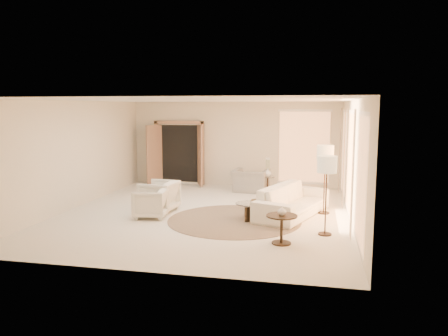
% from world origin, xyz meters
% --- Properties ---
extents(room, '(7.04, 8.04, 2.83)m').
position_xyz_m(room, '(0.00, 0.00, 1.40)').
color(room, white).
rests_on(room, ground).
extents(windows_right, '(0.10, 6.40, 2.40)m').
position_xyz_m(windows_right, '(3.45, 0.10, 1.35)').
color(windows_right, '#FDA965').
rests_on(windows_right, room).
extents(window_back_corner, '(1.70, 0.10, 2.40)m').
position_xyz_m(window_back_corner, '(2.30, 3.95, 1.35)').
color(window_back_corner, '#FDA965').
rests_on(window_back_corner, room).
extents(curtains_right, '(0.06, 5.20, 2.60)m').
position_xyz_m(curtains_right, '(3.40, 1.00, 1.30)').
color(curtains_right, '#C4AD91').
rests_on(curtains_right, room).
extents(french_doors, '(1.95, 0.66, 2.16)m').
position_xyz_m(french_doors, '(-1.90, 3.82, 1.07)').
color(french_doors, '#A67B5C').
rests_on(french_doors, room).
extents(area_rug, '(4.03, 4.03, 0.01)m').
position_xyz_m(area_rug, '(0.84, -0.53, 0.01)').
color(area_rug, '#463527').
rests_on(area_rug, room).
extents(sofa, '(1.81, 2.73, 0.74)m').
position_xyz_m(sofa, '(2.15, 0.22, 0.37)').
color(sofa, white).
rests_on(sofa, room).
extents(armchair_left, '(0.86, 0.91, 0.86)m').
position_xyz_m(armchair_left, '(-1.20, -0.00, 0.43)').
color(armchair_left, white).
rests_on(armchair_left, room).
extents(armchair_right, '(0.77, 0.81, 0.76)m').
position_xyz_m(armchair_right, '(-1.17, -0.67, 0.38)').
color(armchair_right, white).
rests_on(armchair_right, room).
extents(accent_chair, '(1.14, 0.80, 0.94)m').
position_xyz_m(accent_chair, '(0.71, 3.01, 0.47)').
color(accent_chair, '#99968D').
rests_on(accent_chair, room).
extents(coffee_table, '(1.11, 1.11, 0.39)m').
position_xyz_m(coffee_table, '(1.38, -0.36, 0.25)').
color(coffee_table, black).
rests_on(coffee_table, room).
extents(end_table, '(0.60, 0.60, 0.57)m').
position_xyz_m(end_table, '(2.06, -2.07, 0.39)').
color(end_table, black).
rests_on(end_table, room).
extents(side_table, '(0.47, 0.47, 0.54)m').
position_xyz_m(side_table, '(1.26, 2.78, 0.33)').
color(side_table, '#2E221B').
rests_on(side_table, room).
extents(floor_lamp_near, '(0.41, 0.41, 1.71)m').
position_xyz_m(floor_lamp_near, '(2.90, 0.60, 1.45)').
color(floor_lamp_near, '#2E221B').
rests_on(floor_lamp_near, room).
extents(floor_lamp_far, '(0.40, 0.40, 1.65)m').
position_xyz_m(floor_lamp_far, '(2.90, -1.29, 1.40)').
color(floor_lamp_far, '#2E221B').
rests_on(floor_lamp_far, room).
extents(bowl, '(0.36, 0.36, 0.08)m').
position_xyz_m(bowl, '(1.38, -0.36, 0.43)').
color(bowl, brown).
rests_on(bowl, coffee_table).
extents(end_vase, '(0.20, 0.20, 0.18)m').
position_xyz_m(end_vase, '(2.06, -2.07, 0.66)').
color(end_vase, white).
rests_on(end_vase, end_table).
extents(side_vase, '(0.25, 0.25, 0.24)m').
position_xyz_m(side_vase, '(1.26, 2.78, 0.66)').
color(side_vase, white).
rests_on(side_vase, side_table).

